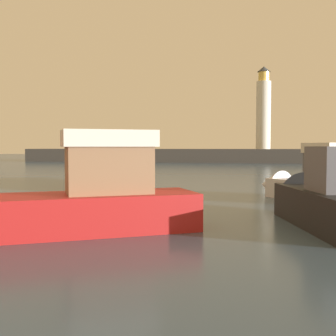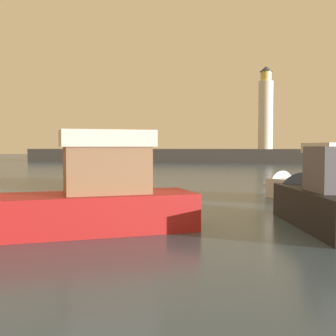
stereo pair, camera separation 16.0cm
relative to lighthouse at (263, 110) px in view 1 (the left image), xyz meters
name	(u,v)px [view 1 (the left image)]	position (x,y,z in m)	size (l,w,h in m)	color
ground_plane	(193,177)	(-7.19, -36.30, -9.11)	(220.00, 220.00, 0.00)	#384C60
breakwater	(221,156)	(-7.19, 0.00, -7.92)	(72.19, 6.98, 2.38)	#423F3D
lighthouse	(263,110)	(0.00, 0.00, 0.00)	(2.48, 2.48, 14.21)	silver
motorboat_0	(98,170)	(-12.74, -46.06, -8.02)	(5.25, 9.36, 3.82)	#B21E1E
motorboat_1	(301,183)	(0.75, -51.79, -8.24)	(5.26, 5.67, 3.26)	silver
motorboat_2	(320,199)	(0.63, -58.86, -8.24)	(3.81, 7.66, 3.10)	black
motorboat_4	(56,202)	(-7.84, -62.51, -8.10)	(8.79, 6.30, 3.75)	#B21E1E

